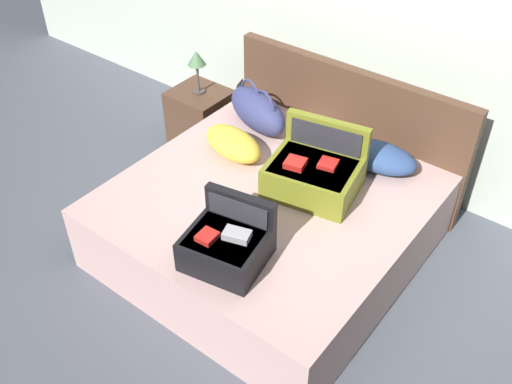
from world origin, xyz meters
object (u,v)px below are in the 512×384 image
at_px(hard_case_medium, 227,244).
at_px(nightstand, 201,119).
at_px(bed, 269,222).
at_px(table_lamp, 197,61).
at_px(hard_case_large, 314,172).
at_px(duffel_bag, 258,110).
at_px(pillow_near_headboard, 378,157).
at_px(pillow_center_head, 233,143).

bearing_deg(hard_case_medium, nightstand, 126.10).
height_order(bed, table_lamp, table_lamp).
height_order(bed, hard_case_large, hard_case_large).
bearing_deg(hard_case_large, bed, -143.54).
relative_size(nightstand, table_lamp, 1.42).
distance_m(duffel_bag, pillow_near_headboard, 0.93).
relative_size(pillow_center_head, table_lamp, 1.38).
bearing_deg(pillow_center_head, hard_case_large, 1.78).
bearing_deg(table_lamp, pillow_center_head, -32.28).
distance_m(nightstand, table_lamp, 0.52).
relative_size(bed, nightstand, 3.64).
bearing_deg(hard_case_large, table_lamp, 150.84).
distance_m(bed, hard_case_large, 0.47).
xyz_separation_m(hard_case_medium, pillow_center_head, (-0.60, 0.79, -0.03)).
height_order(hard_case_medium, duffel_bag, hard_case_medium).
height_order(nightstand, table_lamp, table_lamp).
bearing_deg(hard_case_medium, duffel_bag, 109.62).
bearing_deg(pillow_center_head, duffel_bag, 101.60).
distance_m(hard_case_medium, duffel_bag, 1.34).
xyz_separation_m(hard_case_medium, table_lamp, (-1.34, 1.25, 0.17)).
bearing_deg(duffel_bag, hard_case_medium, -59.55).
bearing_deg(bed, pillow_center_head, 156.93).
distance_m(pillow_center_head, nightstand, 0.93).
height_order(duffel_bag, pillow_near_headboard, duffel_bag).
height_order(pillow_center_head, nightstand, pillow_center_head).
xyz_separation_m(pillow_center_head, nightstand, (-0.74, 0.46, -0.32)).
bearing_deg(nightstand, table_lamp, 0.00).
xyz_separation_m(duffel_bag, pillow_center_head, (0.08, -0.37, -0.05)).
distance_m(hard_case_large, hard_case_medium, 0.81).
relative_size(hard_case_large, duffel_bag, 0.97).
xyz_separation_m(duffel_bag, table_lamp, (-0.66, 0.10, 0.15)).
relative_size(duffel_bag, pillow_near_headboard, 1.24).
relative_size(bed, hard_case_large, 2.90).
height_order(bed, nightstand, nightstand).
bearing_deg(pillow_near_headboard, bed, -121.53).
bearing_deg(nightstand, hard_case_large, -17.95).
bearing_deg(table_lamp, hard_case_medium, -43.08).
xyz_separation_m(bed, table_lamp, (-1.18, 0.65, 0.53)).
xyz_separation_m(pillow_near_headboard, nightstand, (-1.58, -0.00, -0.32)).
bearing_deg(duffel_bag, table_lamp, 171.72).
bearing_deg(pillow_near_headboard, duffel_bag, -173.99).
xyz_separation_m(hard_case_large, hard_case_medium, (-0.03, -0.81, -0.01)).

